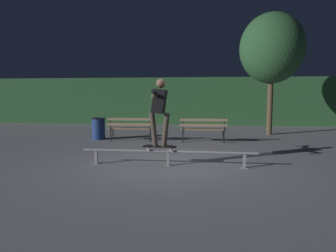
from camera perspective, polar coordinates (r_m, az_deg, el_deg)
name	(u,v)px	position (r m, az deg, el deg)	size (l,w,h in m)	color
ground_plane	(169,164)	(7.29, 0.16, -7.18)	(90.00, 90.00, 0.00)	gray
hedge_backdrop	(190,101)	(17.22, 4.23, 4.69)	(24.00, 1.20, 2.60)	#2D5B33
grind_rail	(168,154)	(7.08, 0.01, -5.23)	(4.09, 0.18, 0.37)	gray
skateboard	(160,147)	(7.08, -1.60, -3.96)	(0.79, 0.23, 0.09)	black
skateboarder	(160,107)	(6.98, -1.60, 3.64)	(0.62, 1.41, 1.56)	black
park_bench_leftmost	(131,126)	(10.83, -7.01, -0.06)	(1.62, 0.49, 0.88)	black
park_bench_left_center	(203,127)	(10.51, 6.66, -0.24)	(1.62, 0.49, 0.88)	black
tree_far_right	(272,49)	(13.41, 18.91, 13.57)	(2.59, 2.59, 4.95)	brown
trash_can	(98,128)	(11.57, -12.93, -0.41)	(0.52, 0.52, 0.80)	navy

